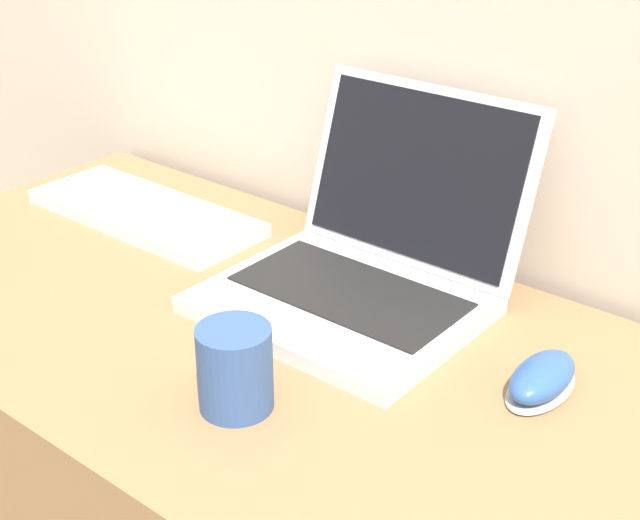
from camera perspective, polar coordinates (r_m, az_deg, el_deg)
name	(u,v)px	position (r m, az deg, el deg)	size (l,w,h in m)	color
laptop	(368,258)	(1.12, 3.09, 0.13)	(0.32, 0.33, 0.25)	silver
drink_cup	(235,367)	(0.92, -5.46, -6.82)	(0.08, 0.08, 0.09)	#33518C
computer_mouse	(542,378)	(0.98, 14.02, -7.37)	(0.06, 0.11, 0.04)	#B2B2B7
external_keyboard	(145,213)	(1.38, -11.16, 3.00)	(0.39, 0.15, 0.02)	silver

